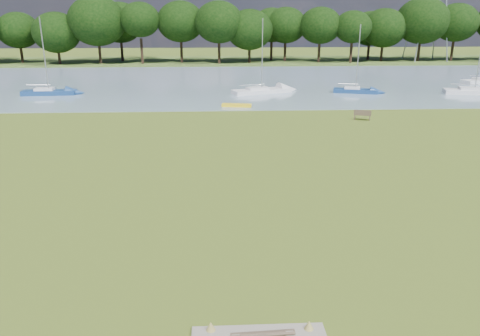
{
  "coord_description": "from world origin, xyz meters",
  "views": [
    {
      "loc": [
        -1.2,
        -24.98,
        9.64
      ],
      "look_at": [
        -0.05,
        -2.0,
        1.92
      ],
      "focal_mm": 35.0,
      "sensor_mm": 36.0,
      "label": 1
    }
  ],
  "objects_px": {
    "kayak": "(237,105)",
    "sailboat_2": "(261,89)",
    "sailboat_4": "(48,90)",
    "sailboat_5": "(355,89)",
    "sailboat_3": "(474,90)",
    "riverbank_bench": "(362,115)"
  },
  "relations": [
    {
      "from": "sailboat_3",
      "to": "sailboat_4",
      "type": "distance_m",
      "value": 51.78
    },
    {
      "from": "riverbank_bench",
      "to": "sailboat_2",
      "type": "height_order",
      "value": "sailboat_2"
    },
    {
      "from": "sailboat_4",
      "to": "sailboat_3",
      "type": "bearing_deg",
      "value": -6.22
    },
    {
      "from": "kayak",
      "to": "sailboat_5",
      "type": "bearing_deg",
      "value": 38.78
    },
    {
      "from": "riverbank_bench",
      "to": "sailboat_5",
      "type": "bearing_deg",
      "value": 95.49
    },
    {
      "from": "riverbank_bench",
      "to": "sailboat_2",
      "type": "xyz_separation_m",
      "value": [
        -8.05,
        15.36,
        0.01
      ]
    },
    {
      "from": "sailboat_4",
      "to": "sailboat_5",
      "type": "bearing_deg",
      "value": -4.78
    },
    {
      "from": "sailboat_4",
      "to": "sailboat_5",
      "type": "xyz_separation_m",
      "value": [
        37.47,
        -0.51,
        -0.05
      ]
    },
    {
      "from": "kayak",
      "to": "sailboat_2",
      "type": "bearing_deg",
      "value": 78.9
    },
    {
      "from": "sailboat_3",
      "to": "sailboat_5",
      "type": "distance_m",
      "value": 14.35
    },
    {
      "from": "riverbank_bench",
      "to": "sailboat_5",
      "type": "xyz_separation_m",
      "value": [
        3.59,
        14.88,
        0.04
      ]
    },
    {
      "from": "sailboat_3",
      "to": "sailboat_4",
      "type": "bearing_deg",
      "value": -169.67
    },
    {
      "from": "riverbank_bench",
      "to": "sailboat_2",
      "type": "relative_size",
      "value": 0.19
    },
    {
      "from": "kayak",
      "to": "sailboat_4",
      "type": "relative_size",
      "value": 0.35
    },
    {
      "from": "sailboat_2",
      "to": "sailboat_4",
      "type": "bearing_deg",
      "value": 159.97
    },
    {
      "from": "sailboat_4",
      "to": "sailboat_5",
      "type": "distance_m",
      "value": 37.48
    },
    {
      "from": "kayak",
      "to": "riverbank_bench",
      "type": "bearing_deg",
      "value": -20.19
    },
    {
      "from": "kayak",
      "to": "sailboat_3",
      "type": "height_order",
      "value": "sailboat_3"
    },
    {
      "from": "kayak",
      "to": "sailboat_5",
      "type": "relative_size",
      "value": 0.38
    },
    {
      "from": "riverbank_bench",
      "to": "kayak",
      "type": "height_order",
      "value": "riverbank_bench"
    },
    {
      "from": "sailboat_3",
      "to": "riverbank_bench",
      "type": "bearing_deg",
      "value": -130.6
    },
    {
      "from": "riverbank_bench",
      "to": "sailboat_5",
      "type": "height_order",
      "value": "sailboat_5"
    }
  ]
}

